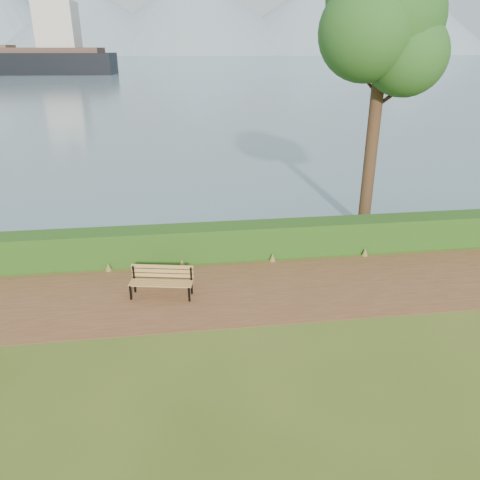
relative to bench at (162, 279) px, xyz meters
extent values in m
plane|color=#415217|center=(1.64, -0.39, -0.46)|extent=(140.00, 140.00, 0.00)
cube|color=brown|center=(1.64, -0.09, -0.46)|extent=(40.00, 3.40, 0.01)
cube|color=#193F12|center=(1.64, 2.21, 0.04)|extent=(32.00, 0.85, 1.00)
cube|color=slate|center=(1.64, 259.61, -0.46)|extent=(700.00, 510.00, 0.00)
cone|color=gray|center=(-58.36, 394.61, 23.54)|extent=(160.00, 160.00, 48.00)
cone|color=gray|center=(21.64, 404.61, 30.54)|extent=(190.00, 190.00, 62.00)
cone|color=gray|center=(111.64, 399.61, 24.54)|extent=(170.00, 170.00, 50.00)
cone|color=gray|center=(201.64, 409.61, 28.54)|extent=(150.00, 150.00, 58.00)
cone|color=gray|center=(-8.36, 429.61, 17.04)|extent=(120.00, 120.00, 35.00)
cone|color=gray|center=(151.64, 424.61, 19.54)|extent=(130.00, 130.00, 40.00)
cube|color=black|center=(-0.79, -0.13, -0.26)|extent=(0.05, 0.06, 0.40)
cube|color=black|center=(-0.71, 0.26, -0.08)|extent=(0.05, 0.06, 0.77)
cube|color=black|center=(-0.75, 0.07, -0.09)|extent=(0.14, 0.46, 0.04)
cube|color=black|center=(0.68, -0.42, -0.26)|extent=(0.05, 0.06, 0.40)
cube|color=black|center=(0.76, -0.04, -0.08)|extent=(0.05, 0.06, 0.77)
cube|color=black|center=(0.72, -0.23, -0.09)|extent=(0.14, 0.46, 0.04)
cube|color=olive|center=(-0.05, -0.25, -0.06)|extent=(1.59, 0.40, 0.03)
cube|color=olive|center=(-0.03, -0.14, -0.06)|extent=(1.59, 0.40, 0.03)
cube|color=olive|center=(-0.01, -0.03, -0.06)|extent=(1.59, 0.40, 0.03)
cube|color=olive|center=(0.02, 0.08, -0.06)|extent=(1.59, 0.40, 0.03)
cube|color=olive|center=(0.03, 0.14, 0.05)|extent=(1.58, 0.35, 0.09)
cube|color=olive|center=(0.03, 0.14, 0.17)|extent=(1.58, 0.35, 0.09)
cube|color=olive|center=(0.03, 0.14, 0.29)|extent=(1.58, 0.35, 0.09)
cylinder|color=#351E15|center=(6.97, 3.94, 3.23)|extent=(0.41, 0.41, 7.38)
sphere|color=#1D4B19|center=(6.97, 3.94, 6.30)|extent=(3.48, 3.48, 3.48)
sphere|color=#1D4B19|center=(7.75, 4.52, 5.69)|extent=(2.66, 2.66, 2.66)
sphere|color=#1D4B19|center=(6.26, 3.48, 5.89)|extent=(2.87, 2.87, 2.87)
sphere|color=#1D4B19|center=(7.49, 3.36, 5.28)|extent=(2.46, 2.46, 2.46)
sphere|color=#1D4B19|center=(6.39, 4.39, 6.81)|extent=(2.25, 2.25, 2.25)
cylinder|color=#351E15|center=(7.43, 3.94, 4.05)|extent=(1.08, 0.12, 0.81)
cylinder|color=#351E15|center=(6.56, 4.04, 4.56)|extent=(0.83, 0.39, 0.74)
cube|color=beige|center=(-24.18, 107.89, 9.66)|extent=(8.76, 8.12, 10.12)
camera|label=1|loc=(0.54, -10.83, 5.51)|focal=35.00mm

